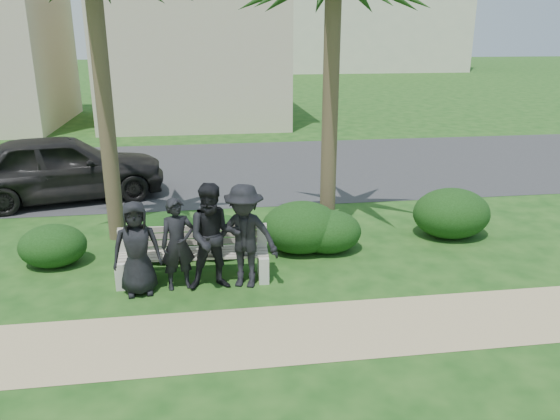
# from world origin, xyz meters

# --- Properties ---
(ground) EXTENTS (160.00, 160.00, 0.00)m
(ground) POSITION_xyz_m (0.00, 0.00, 0.00)
(ground) COLOR #164112
(ground) RESTS_ON ground
(footpath) EXTENTS (30.00, 1.60, 0.01)m
(footpath) POSITION_xyz_m (0.00, -1.80, 0.00)
(footpath) COLOR tan
(footpath) RESTS_ON ground
(asphalt_street) EXTENTS (160.00, 8.00, 0.01)m
(asphalt_street) POSITION_xyz_m (0.00, 8.00, 0.00)
(asphalt_street) COLOR #2D2D30
(asphalt_street) RESTS_ON ground
(stucco_bldg_right) EXTENTS (8.40, 8.40, 7.30)m
(stucco_bldg_right) POSITION_xyz_m (-1.00, 18.00, 3.66)
(stucco_bldg_right) COLOR beige
(stucco_bldg_right) RESTS_ON ground
(park_bench) EXTENTS (2.54, 0.70, 0.88)m
(park_bench) POSITION_xyz_m (-1.05, 0.16, 0.40)
(park_bench) COLOR #A59B8B
(park_bench) RESTS_ON ground
(man_a) EXTENTS (0.82, 0.59, 1.55)m
(man_a) POSITION_xyz_m (-1.92, -0.22, 0.78)
(man_a) COLOR black
(man_a) RESTS_ON ground
(man_b) EXTENTS (0.63, 0.49, 1.54)m
(man_b) POSITION_xyz_m (-1.28, -0.11, 0.77)
(man_b) COLOR black
(man_b) RESTS_ON ground
(man_c) EXTENTS (0.89, 0.70, 1.79)m
(man_c) POSITION_xyz_m (-0.70, -0.21, 0.90)
(man_c) COLOR black
(man_c) RESTS_ON ground
(man_d) EXTENTS (1.28, 0.99, 1.75)m
(man_d) POSITION_xyz_m (-0.20, -0.19, 0.88)
(man_d) COLOR black
(man_d) RESTS_ON ground
(hedge_a) EXTENTS (1.20, 0.99, 0.78)m
(hedge_a) POSITION_xyz_m (-3.57, 1.17, 0.39)
(hedge_a) COLOR #15330E
(hedge_a) RESTS_ON ground
(hedge_b) EXTENTS (1.38, 1.14, 0.90)m
(hedge_b) POSITION_xyz_m (-1.56, 1.23, 0.45)
(hedge_b) COLOR #15330E
(hedge_b) RESTS_ON ground
(hedge_c) EXTENTS (1.23, 1.02, 0.80)m
(hedge_c) POSITION_xyz_m (-0.60, 1.22, 0.40)
(hedge_c) COLOR #15330E
(hedge_c) RESTS_ON ground
(hedge_d) EXTENTS (1.53, 1.27, 1.00)m
(hedge_d) POSITION_xyz_m (1.00, 1.20, 0.50)
(hedge_d) COLOR #15330E
(hedge_d) RESTS_ON ground
(hedge_e) EXTENTS (1.27, 1.05, 0.83)m
(hedge_e) POSITION_xyz_m (1.52, 1.10, 0.41)
(hedge_e) COLOR #15330E
(hedge_e) RESTS_ON ground
(hedge_f) EXTENTS (1.59, 1.31, 1.04)m
(hedge_f) POSITION_xyz_m (4.21, 1.53, 0.52)
(hedge_f) COLOR #15330E
(hedge_f) RESTS_ON ground
(car_a) EXTENTS (5.24, 3.09, 1.67)m
(car_a) POSITION_xyz_m (-4.28, 5.35, 0.84)
(car_a) COLOR black
(car_a) RESTS_ON ground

